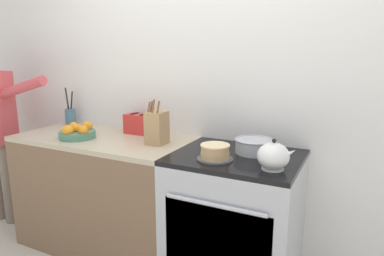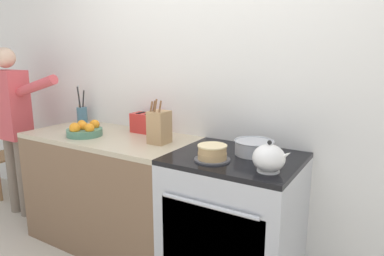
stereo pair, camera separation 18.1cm
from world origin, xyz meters
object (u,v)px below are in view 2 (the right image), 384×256
Objects in this scene: person_baker at (12,119)px; stove_range at (233,223)px; tea_kettle at (269,158)px; utensil_crock at (82,113)px; mixing_bowl at (254,147)px; dining_chair at (10,149)px; layer_cake at (212,153)px; toaster at (146,123)px; knife_block at (159,127)px; fruit_bowl at (85,130)px.

stove_range is at bearing 11.73° from person_baker.
utensil_crock is (-1.90, 0.40, 0.01)m from tea_kettle.
mixing_bowl is 2.26m from person_baker.
tea_kettle reaches higher than dining_chair.
tea_kettle reaches higher than mixing_bowl.
utensil_crock is at bearing 40.78° from person_baker.
layer_cake is 0.35m from tea_kettle.
toaster is at bearing 22.89° from person_baker.
dining_chair is at bearing 175.05° from knife_block.
knife_block reaches higher than fruit_bowl.
toaster is 1.33m from person_baker.
person_baker is 1.88× the size of dining_chair.
layer_cake is 0.80× the size of fruit_bowl.
dining_chair is (-2.87, 0.11, -0.47)m from mixing_bowl.
knife_block is (-0.85, 0.17, 0.04)m from tea_kettle.
stove_range is 0.60m from tea_kettle.
person_baker is (-2.44, 0.06, -0.04)m from tea_kettle.
dining_chair is at bearing 175.84° from stove_range.
person_baker is at bearing -166.37° from toaster.
toaster reaches higher than stove_range.
layer_cake is at bearing -17.26° from knife_block.
layer_cake is at bearing -24.65° from toaster.
tea_kettle is at bearing -30.85° from stove_range.
knife_block is 0.36m from toaster.
tea_kettle is at bearing -11.33° from knife_block.
dining_chair is (-2.79, 0.20, 0.03)m from stove_range.
knife_block reaches higher than mixing_bowl.
mixing_bowl is (0.08, 0.10, 0.49)m from stove_range.
mixing_bowl reaches higher than stove_range.
knife_block is 0.20× the size of person_baker.
toaster is (0.33, 0.33, 0.03)m from fruit_bowl.
utensil_crock is 1.28× the size of fruit_bowl.
utensil_crock is 1.26m from dining_chair.
stove_range is 1.30m from fruit_bowl.
person_baker is at bearing 179.04° from fruit_bowl.
tea_kettle is 0.63× the size of utensil_crock.
fruit_bowl is at bearing -39.35° from utensil_crock.
utensil_crock is 0.22× the size of person_baker.
toaster is (0.75, -0.02, -0.01)m from utensil_crock.
stove_range is 0.57× the size of person_baker.
fruit_bowl is (0.43, -0.35, -0.04)m from utensil_crock.
stove_range is 3.62× the size of mixing_bowl.
mixing_bowl is 1.72m from utensil_crock.
fruit_bowl is (-1.20, -0.11, 0.49)m from stove_range.
knife_block is at bearing -12.28° from utensil_crock.
stove_range is 1.08× the size of dining_chair.
fruit_bowl is (-1.12, 0.03, -0.00)m from layer_cake.
tea_kettle is 1.47m from fruit_bowl.
layer_cake is 0.14× the size of person_baker.
layer_cake is 1.12m from fruit_bowl.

